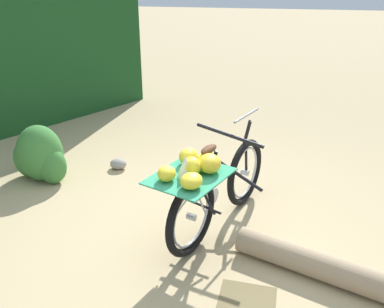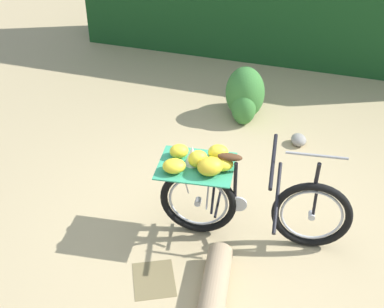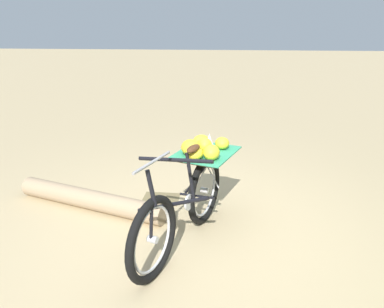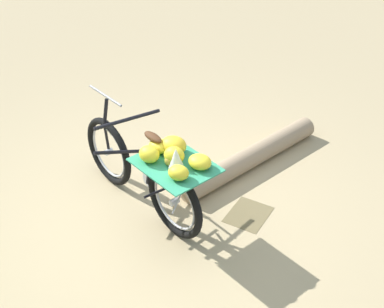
% 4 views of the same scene
% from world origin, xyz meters
% --- Properties ---
extents(ground_plane, '(60.00, 60.00, 0.00)m').
position_xyz_m(ground_plane, '(0.00, 0.00, 0.00)').
color(ground_plane, tan).
extents(bicycle, '(0.95, 1.78, 1.03)m').
position_xyz_m(bicycle, '(0.19, 0.01, 0.52)').
color(bicycle, black).
rests_on(bicycle, ground_plane).
extents(fallen_log, '(1.87, 0.80, 0.23)m').
position_xyz_m(fallen_log, '(1.39, -0.49, 0.11)').
color(fallen_log, '#9E8466').
rests_on(fallen_log, ground_plane).
extents(leaf_litter_patch, '(0.44, 0.36, 0.01)m').
position_xyz_m(leaf_litter_patch, '(0.63, -0.82, 0.00)').
color(leaf_litter_patch, olive).
rests_on(leaf_litter_patch, ground_plane).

